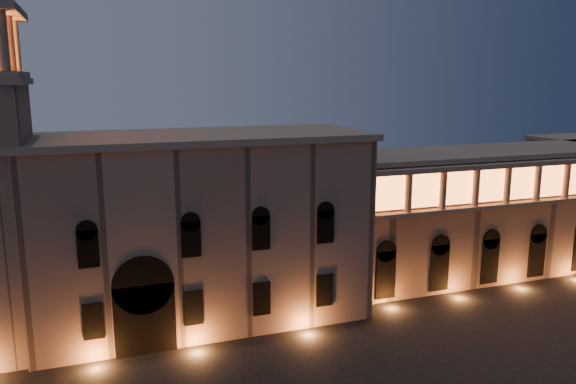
% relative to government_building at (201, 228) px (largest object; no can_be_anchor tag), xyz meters
% --- Properties ---
extents(government_building, '(30.80, 12.80, 17.60)m').
position_rel_government_building_xyz_m(government_building, '(0.00, 0.00, 0.00)').
color(government_building, '#7E6252').
rests_on(government_building, ground).
extents(colonnade_wing, '(40.60, 11.50, 14.50)m').
position_rel_government_building_xyz_m(colonnade_wing, '(34.08, 1.99, -1.44)').
color(colonnade_wing, '#795D4D').
rests_on(colonnade_wing, ground).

